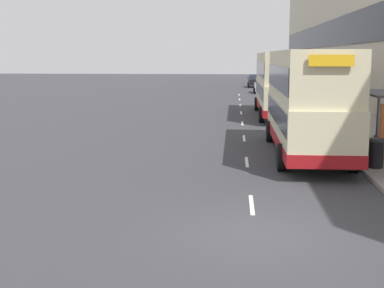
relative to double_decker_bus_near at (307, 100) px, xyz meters
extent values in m
plane|color=#38383D|center=(-2.47, -10.25, -2.28)|extent=(220.00, 220.00, 0.00)
cube|color=gray|center=(4.03, 28.25, -2.21)|extent=(5.00, 93.00, 0.14)
cube|color=beige|center=(8.03, 28.25, 4.73)|extent=(3.00, 93.00, 14.04)
cube|color=black|center=(6.49, 28.25, 4.03)|extent=(0.12, 89.28, 2.53)
cube|color=silver|center=(-2.47, -7.72, -2.28)|extent=(0.12, 2.00, 0.01)
cube|color=silver|center=(-2.47, -1.65, -2.28)|extent=(0.12, 2.00, 0.01)
cube|color=silver|center=(-2.47, 4.43, -2.28)|extent=(0.12, 2.00, 0.01)
cube|color=silver|center=(-2.47, 10.51, -2.28)|extent=(0.12, 2.00, 0.01)
cube|color=silver|center=(-2.47, 16.59, -2.28)|extent=(0.12, 2.00, 0.01)
cube|color=silver|center=(-2.47, 22.67, -2.28)|extent=(0.12, 2.00, 0.01)
cube|color=silver|center=(-2.47, 28.75, -2.28)|extent=(0.12, 2.00, 0.01)
cube|color=silver|center=(-2.47, 34.83, -2.28)|extent=(0.12, 2.00, 0.01)
cube|color=#4C4C51|center=(3.13, 0.35, 0.30)|extent=(1.60, 4.20, 0.08)
cylinder|color=#4C4C51|center=(2.43, -1.65, -0.94)|extent=(0.10, 0.10, 2.40)
cylinder|color=#4C4C51|center=(2.43, 2.35, -0.94)|extent=(0.10, 0.10, 2.40)
cube|color=beige|center=(0.00, 0.00, -0.86)|extent=(2.55, 10.27, 1.85)
cube|color=beige|center=(0.00, 0.00, 1.04)|extent=(2.50, 9.96, 1.95)
cube|color=maroon|center=(0.00, 0.00, -1.56)|extent=(2.58, 10.32, 0.45)
cube|color=#2D3847|center=(0.00, 0.00, -0.49)|extent=(2.58, 9.66, 0.81)
cube|color=#2D3847|center=(0.00, 0.00, 0.94)|extent=(2.55, 9.66, 0.94)
cube|color=yellow|center=(0.00, -5.12, 1.66)|extent=(1.40, 0.08, 0.36)
cylinder|color=black|center=(-1.27, 3.49, -1.78)|extent=(0.30, 1.00, 1.00)
cylinder|color=black|center=(1.28, 3.49, -1.78)|extent=(0.30, 1.00, 1.00)
cylinder|color=black|center=(-1.27, -3.18, -1.78)|extent=(0.30, 1.00, 1.00)
cylinder|color=black|center=(1.28, -3.18, -1.78)|extent=(0.30, 1.00, 1.00)
cube|color=beige|center=(-0.02, 14.52, -0.86)|extent=(2.55, 11.43, 1.85)
cube|color=beige|center=(-0.02, 14.52, 1.04)|extent=(2.50, 11.09, 1.95)
cube|color=maroon|center=(-0.02, 14.52, -1.56)|extent=(2.58, 11.49, 0.45)
cube|color=#2D3847|center=(-0.02, 14.52, -0.49)|extent=(2.58, 10.74, 0.81)
cube|color=#2D3847|center=(-0.02, 14.52, 0.94)|extent=(2.55, 10.74, 0.94)
cube|color=yellow|center=(-0.02, 8.83, 1.66)|extent=(1.40, 0.08, 0.36)
cylinder|color=black|center=(-1.29, 18.41, -1.78)|extent=(0.30, 1.00, 1.00)
cylinder|color=black|center=(1.26, 18.41, -1.78)|extent=(0.30, 1.00, 1.00)
cylinder|color=black|center=(-1.29, 10.98, -1.78)|extent=(0.30, 1.00, 1.00)
cylinder|color=black|center=(1.26, 10.98, -1.78)|extent=(0.30, 1.00, 1.00)
cube|color=silver|center=(0.22, 37.77, -1.61)|extent=(1.88, 4.23, 0.76)
cube|color=#2D3847|center=(0.22, 37.56, -0.92)|extent=(1.66, 2.03, 0.62)
cylinder|color=black|center=(-0.73, 39.08, -1.98)|extent=(0.20, 0.60, 0.60)
cylinder|color=black|center=(1.16, 39.08, -1.98)|extent=(0.20, 0.60, 0.60)
cylinder|color=black|center=(-0.73, 36.46, -1.98)|extent=(0.20, 0.60, 0.60)
cylinder|color=black|center=(1.16, 36.46, -1.98)|extent=(0.20, 0.60, 0.60)
cube|color=black|center=(-0.24, 49.06, -1.60)|extent=(1.78, 3.80, 0.77)
cube|color=#2D3847|center=(-0.24, 48.87, -0.90)|extent=(1.56, 1.83, 0.63)
cylinder|color=black|center=(-1.13, 50.24, -1.98)|extent=(0.20, 0.60, 0.60)
cylinder|color=black|center=(0.65, 50.24, -1.98)|extent=(0.20, 0.60, 0.60)
cylinder|color=black|center=(-1.13, 47.88, -1.98)|extent=(0.20, 0.60, 0.60)
cylinder|color=black|center=(0.65, 47.88, -1.98)|extent=(0.20, 0.60, 0.60)
cylinder|color=#23232D|center=(2.38, 2.58, -1.71)|extent=(0.30, 0.30, 0.88)
cylinder|color=#26262D|center=(2.38, 2.58, -0.90)|extent=(0.36, 0.36, 0.73)
sphere|color=tan|center=(2.38, 2.58, -0.42)|extent=(0.24, 0.24, 0.24)
cylinder|color=black|center=(2.08, -2.99, -1.67)|extent=(0.52, 0.52, 0.95)
cylinder|color=#2D2D33|center=(2.08, -2.99, -1.14)|extent=(0.55, 0.55, 0.10)
camera|label=1|loc=(-3.00, -22.18, 1.81)|focal=50.00mm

